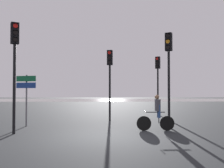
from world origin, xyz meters
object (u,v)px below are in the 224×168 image
(traffic_light_near_right, at_px, (169,62))
(direction_sign_post, at_px, (26,91))
(traffic_light_near_left, at_px, (15,57))
(cyclist, at_px, (157,112))
(traffic_light_center, at_px, (110,71))
(traffic_light_far_right, at_px, (158,74))

(traffic_light_near_right, relative_size, direction_sign_post, 1.80)
(traffic_light_near_right, height_order, direction_sign_post, traffic_light_near_right)
(traffic_light_near_left, height_order, cyclist, traffic_light_near_left)
(traffic_light_center, xyz_separation_m, cyclist, (2.05, -3.84, -2.14))
(traffic_light_near_right, distance_m, traffic_light_near_left, 7.15)
(direction_sign_post, bearing_deg, traffic_light_near_right, -168.22)
(direction_sign_post, xyz_separation_m, cyclist, (6.33, -1.55, -0.97))
(traffic_light_near_right, relative_size, traffic_light_center, 1.10)
(traffic_light_near_left, height_order, direction_sign_post, traffic_light_near_left)
(traffic_light_near_right, xyz_separation_m, traffic_light_near_left, (-6.94, -1.69, -0.01))
(traffic_light_near_right, bearing_deg, traffic_light_near_left, 44.59)
(traffic_light_far_right, bearing_deg, cyclist, 113.18)
(traffic_light_near_right, xyz_separation_m, cyclist, (-0.82, -1.03, -2.41))
(traffic_light_center, xyz_separation_m, traffic_light_far_right, (3.67, 3.55, 0.07))
(traffic_light_center, bearing_deg, traffic_light_far_right, -124.74)
(traffic_light_near_left, distance_m, cyclist, 6.62)
(traffic_light_far_right, relative_size, direction_sign_post, 1.68)
(traffic_light_near_right, xyz_separation_m, direction_sign_post, (-7.14, 0.52, -1.44))
(direction_sign_post, bearing_deg, traffic_light_far_right, -127.73)
(traffic_light_near_right, distance_m, cyclist, 2.75)
(traffic_light_near_right, distance_m, traffic_light_far_right, 6.42)
(cyclist, bearing_deg, traffic_light_near_left, 95.50)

